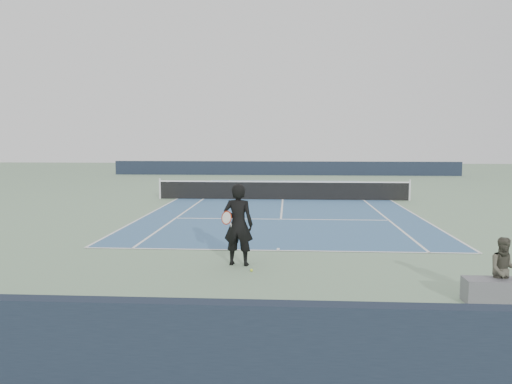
# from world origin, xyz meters

# --- Properties ---
(ground) EXTENTS (80.00, 80.00, 0.00)m
(ground) POSITION_xyz_m (0.00, 0.00, 0.00)
(ground) COLOR gray
(court_surface) EXTENTS (10.97, 23.77, 0.01)m
(court_surface) POSITION_xyz_m (0.00, 0.00, 0.01)
(court_surface) COLOR #3A608A
(court_surface) RESTS_ON ground
(tennis_net) EXTENTS (12.90, 0.10, 1.07)m
(tennis_net) POSITION_xyz_m (0.00, 0.00, 0.50)
(tennis_net) COLOR silver
(tennis_net) RESTS_ON ground
(windscreen_far) EXTENTS (30.00, 0.25, 1.20)m
(windscreen_far) POSITION_xyz_m (0.00, 17.88, 0.60)
(windscreen_far) COLOR black
(windscreen_far) RESTS_ON ground
(windscreen_near) EXTENTS (30.00, 0.25, 1.20)m
(windscreen_near) POSITION_xyz_m (0.00, -19.88, 0.60)
(windscreen_near) COLOR black
(windscreen_near) RESTS_ON ground
(tennis_player) EXTENTS (0.87, 0.65, 2.02)m
(tennis_player) POSITION_xyz_m (-0.94, -13.49, 1.01)
(tennis_player) COLOR black
(tennis_player) RESTS_ON ground
(tennis_ball) EXTENTS (0.07, 0.07, 0.07)m
(tennis_ball) POSITION_xyz_m (-0.58, -14.08, 0.03)
(tennis_ball) COLOR #CCE12E
(tennis_ball) RESTS_ON ground
(spectator_bench) EXTENTS (1.50, 0.67, 1.25)m
(spectator_bench) POSITION_xyz_m (4.33, -16.04, 0.45)
(spectator_bench) COLOR slate
(spectator_bench) RESTS_ON ground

